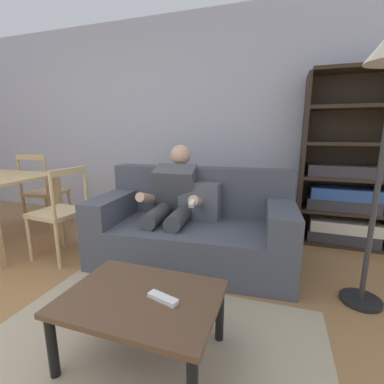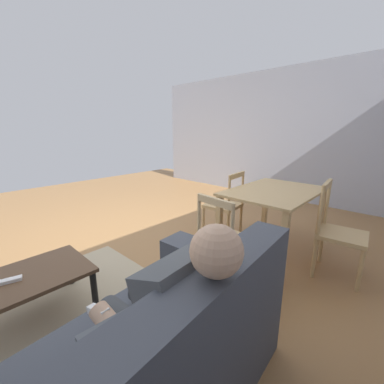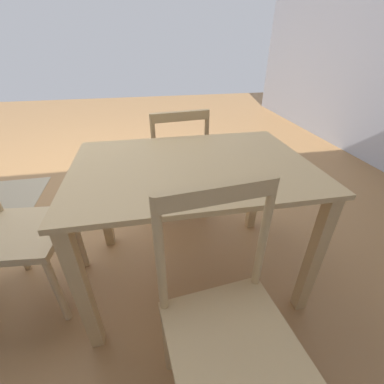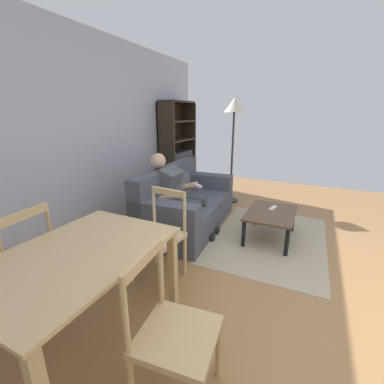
% 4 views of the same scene
% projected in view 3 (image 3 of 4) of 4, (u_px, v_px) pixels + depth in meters
% --- Properties ---
extents(ground_plane, '(8.91, 8.91, 0.00)m').
position_uv_depth(ground_plane, '(78.00, 181.00, 2.72)').
color(ground_plane, '#9E7042').
extents(dining_table, '(1.20, 0.84, 0.77)m').
position_uv_depth(dining_table, '(192.00, 185.00, 1.35)').
color(dining_table, tan).
rests_on(dining_table, ground_plane).
extents(dining_chair_near_wall, '(0.46, 0.46, 0.95)m').
position_uv_depth(dining_chair_near_wall, '(228.00, 331.00, 0.87)').
color(dining_chair_near_wall, tan).
rests_on(dining_chair_near_wall, ground_plane).
extents(dining_chair_facing_couch, '(0.46, 0.46, 0.90)m').
position_uv_depth(dining_chair_facing_couch, '(14.00, 234.00, 1.30)').
color(dining_chair_facing_couch, '#D1B27F').
rests_on(dining_chair_facing_couch, ground_plane).
extents(dining_chair_by_doorway, '(0.46, 0.46, 0.90)m').
position_uv_depth(dining_chair_by_doorway, '(176.00, 165.00, 2.03)').
color(dining_chair_by_doorway, tan).
rests_on(dining_chair_by_doorway, ground_plane).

